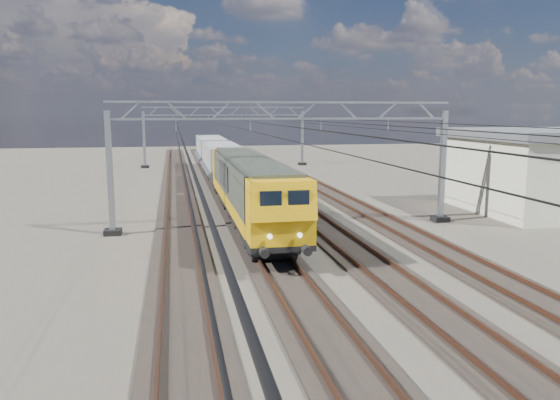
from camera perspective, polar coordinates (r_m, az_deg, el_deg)
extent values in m
plane|color=black|center=(27.34, 2.32, -4.62)|extent=(160.00, 160.00, 0.00)
cube|color=black|center=(26.62, -10.40, -5.02)|extent=(2.60, 140.00, 0.12)
cube|color=brown|center=(26.59, -11.96, -4.73)|extent=(0.08, 140.00, 0.16)
cube|color=brown|center=(26.60, -8.85, -4.63)|extent=(0.08, 140.00, 0.16)
cube|color=black|center=(26.94, -1.84, -4.69)|extent=(2.60, 140.00, 0.12)
cube|color=brown|center=(26.80, -3.36, -4.43)|extent=(0.08, 140.00, 0.16)
cube|color=brown|center=(27.03, -0.33, -4.30)|extent=(0.08, 140.00, 0.16)
cube|color=black|center=(27.85, 6.34, -4.29)|extent=(2.60, 140.00, 0.12)
cube|color=brown|center=(27.61, 4.91, -4.04)|extent=(0.08, 140.00, 0.16)
cube|color=brown|center=(28.03, 7.75, -3.89)|extent=(0.08, 140.00, 0.16)
cube|color=black|center=(29.27, 13.85, -3.84)|extent=(2.60, 140.00, 0.12)
cube|color=brown|center=(28.94, 12.57, -3.61)|extent=(0.08, 140.00, 0.16)
cube|color=brown|center=(29.54, 15.13, -3.45)|extent=(0.08, 140.00, 0.16)
cube|color=gray|center=(30.18, -17.34, 2.64)|extent=(0.30, 0.30, 6.60)
cube|color=gray|center=(33.84, 16.61, 3.34)|extent=(0.30, 0.30, 6.60)
cube|color=black|center=(30.68, -17.06, -3.21)|extent=(0.90, 0.90, 0.30)
cube|color=black|center=(34.29, 16.37, -1.90)|extent=(0.90, 0.90, 0.30)
cube|color=gray|center=(30.46, 0.64, 10.18)|extent=(19.30, 0.18, 0.12)
cube|color=gray|center=(30.46, 0.64, 8.49)|extent=(19.30, 0.18, 0.12)
cube|color=gray|center=(29.90, -15.36, 9.02)|extent=(1.03, 0.10, 0.94)
cube|color=gray|center=(29.82, -10.75, 9.18)|extent=(1.03, 0.10, 0.94)
cube|color=gray|center=(29.94, -6.14, 9.29)|extent=(1.03, 0.10, 0.94)
cube|color=gray|center=(30.24, -1.59, 9.33)|extent=(1.03, 0.10, 0.94)
cube|color=gray|center=(30.72, 2.84, 9.32)|extent=(1.03, 0.10, 0.94)
cube|color=gray|center=(31.37, 7.11, 9.26)|extent=(1.03, 0.10, 0.94)
cube|color=gray|center=(32.19, 11.18, 9.16)|extent=(1.03, 0.10, 0.94)
cube|color=gray|center=(33.15, 15.04, 9.01)|extent=(1.03, 0.10, 0.94)
cube|color=gray|center=(29.83, -10.83, 7.69)|extent=(0.06, 0.06, 0.65)
cube|color=gray|center=(30.12, -3.13, 7.85)|extent=(0.06, 0.06, 0.65)
cube|color=gray|center=(30.93, 4.30, 7.87)|extent=(0.06, 0.06, 0.65)
cube|color=gray|center=(32.22, 11.24, 7.78)|extent=(0.06, 0.06, 0.65)
cube|color=gray|center=(65.99, -14.02, 6.12)|extent=(0.30, 0.30, 6.60)
cube|color=gray|center=(67.74, 2.35, 6.46)|extent=(0.30, 0.30, 6.60)
cube|color=black|center=(66.21, -13.91, 3.40)|extent=(0.90, 0.90, 0.30)
cube|color=black|center=(67.96, 2.33, 3.81)|extent=(0.90, 0.90, 0.30)
cube|color=gray|center=(66.11, -5.78, 9.61)|extent=(19.30, 0.18, 0.12)
cube|color=gray|center=(66.11, -5.77, 8.83)|extent=(19.30, 0.18, 0.12)
cube|color=gray|center=(65.86, -13.09, 9.03)|extent=(1.03, 0.10, 0.94)
cube|color=gray|center=(65.82, -10.99, 9.10)|extent=(1.03, 0.10, 0.94)
cube|color=gray|center=(65.87, -8.90, 9.15)|extent=(1.03, 0.10, 0.94)
cube|color=gray|center=(66.01, -6.82, 9.20)|extent=(1.03, 0.10, 0.94)
cube|color=gray|center=(66.23, -4.74, 9.23)|extent=(1.03, 0.10, 0.94)
cube|color=gray|center=(66.54, -2.68, 9.25)|extent=(1.03, 0.10, 0.94)
cube|color=gray|center=(66.93, -0.64, 9.26)|extent=(1.03, 0.10, 0.94)
cube|color=gray|center=(67.40, 1.37, 9.26)|extent=(1.03, 0.10, 0.94)
cube|color=gray|center=(65.83, -11.03, 8.42)|extent=(0.06, 0.06, 0.65)
cube|color=gray|center=(65.96, -7.51, 8.51)|extent=(0.06, 0.06, 0.65)
cube|color=gray|center=(66.33, -4.03, 8.57)|extent=(0.06, 0.06, 0.65)
cube|color=gray|center=(66.94, -0.59, 8.60)|extent=(0.06, 0.06, 0.65)
cylinder|color=black|center=(33.84, -10.85, 7.30)|extent=(0.03, 140.00, 0.03)
cylinder|color=black|center=(33.83, -10.88, 8.14)|extent=(0.03, 140.00, 0.03)
cylinder|color=black|center=(34.09, -4.06, 7.45)|extent=(0.03, 140.00, 0.03)
cylinder|color=black|center=(34.08, -4.07, 8.29)|extent=(0.03, 140.00, 0.03)
cylinder|color=black|center=(34.81, 2.54, 7.50)|extent=(0.03, 140.00, 0.03)
cylinder|color=black|center=(34.80, 2.55, 8.32)|extent=(0.03, 140.00, 0.03)
cylinder|color=black|center=(35.96, 8.80, 7.45)|extent=(0.03, 140.00, 0.03)
cylinder|color=black|center=(35.95, 8.82, 8.25)|extent=(0.03, 140.00, 0.03)
cube|color=black|center=(25.06, -1.18, -4.13)|extent=(2.20, 3.60, 0.60)
cube|color=black|center=(37.71, -4.58, 0.36)|extent=(2.20, 3.60, 0.60)
cube|color=black|center=(31.28, -3.23, -0.75)|extent=(2.65, 20.00, 0.25)
cube|color=black|center=(31.35, -3.22, -1.44)|extent=(2.20, 4.50, 0.75)
cube|color=#252922|center=(31.07, -3.25, 1.83)|extent=(2.65, 17.00, 2.60)
cube|color=#D59E0B|center=(31.06, -5.70, -0.07)|extent=(0.04, 17.00, 0.60)
cube|color=#D59E0B|center=(31.42, -0.81, 0.08)|extent=(0.04, 17.00, 0.60)
cube|color=black|center=(31.86, -5.92, 2.61)|extent=(0.05, 5.00, 1.40)
cube|color=black|center=(32.22, -1.11, 2.73)|extent=(0.05, 5.00, 1.40)
cube|color=#252922|center=(30.92, -3.28, 4.35)|extent=(2.25, 18.00, 0.15)
cube|color=#D59E0B|center=(22.19, -0.05, -1.13)|extent=(2.65, 1.80, 2.60)
cube|color=#D59E0B|center=(21.19, 0.44, -0.25)|extent=(2.60, 0.46, 1.52)
cube|color=black|center=(20.97, -0.97, -0.07)|extent=(0.85, 0.08, 0.75)
cube|color=black|center=(21.19, 1.96, 0.02)|extent=(0.85, 0.08, 0.75)
cylinder|color=black|center=(21.19, -1.69, -5.50)|extent=(0.36, 0.50, 0.36)
cylinder|color=black|center=(21.53, 2.80, -5.28)|extent=(0.36, 0.50, 0.36)
cylinder|color=white|center=(21.19, -1.07, -3.83)|extent=(0.20, 0.08, 0.20)
cylinder|color=white|center=(21.42, 2.10, -3.69)|extent=(0.20, 0.08, 0.20)
cube|color=#D59E0B|center=(40.05, -5.03, 3.46)|extent=(2.65, 1.80, 2.60)
cube|color=#D59E0B|center=(40.94, -5.19, 4.29)|extent=(2.60, 0.46, 1.52)
cube|color=black|center=(40.98, -5.97, 4.42)|extent=(0.85, 0.08, 0.75)
cube|color=black|center=(41.09, -4.44, 4.46)|extent=(0.85, 0.08, 0.75)
cylinder|color=black|center=(41.32, -6.36, 1.66)|extent=(0.36, 0.50, 0.36)
cylinder|color=black|center=(41.49, -4.02, 1.73)|extent=(0.36, 0.50, 0.36)
cylinder|color=white|center=(41.16, -6.01, 2.48)|extent=(0.20, 0.08, 0.20)
cylinder|color=white|center=(41.29, -4.35, 2.53)|extent=(0.20, 0.08, 0.20)
cube|color=black|center=(44.31, -5.56, 1.62)|extent=(2.20, 2.60, 0.55)
cube|color=black|center=(53.21, -6.50, 2.87)|extent=(2.20, 2.60, 0.55)
cube|color=black|center=(48.72, -6.08, 2.73)|extent=(2.40, 13.00, 0.20)
cube|color=slate|center=(48.55, -6.12, 4.74)|extent=(2.80, 12.00, 1.80)
cube|color=#45484D|center=(48.59, -7.21, 3.25)|extent=(1.48, 12.00, 1.36)
cube|color=#45484D|center=(48.76, -4.98, 3.30)|extent=(1.48, 12.00, 1.36)
cube|color=#D59E0B|center=(45.46, -7.58, 4.54)|extent=(0.04, 1.20, 0.50)
cube|color=black|center=(58.37, -6.92, 3.42)|extent=(2.20, 2.60, 0.55)
cube|color=black|center=(67.31, -7.48, 4.17)|extent=(2.20, 2.60, 0.55)
cube|color=black|center=(62.81, -7.23, 4.15)|extent=(2.40, 13.00, 0.20)
cube|color=slate|center=(62.68, -7.26, 5.72)|extent=(2.80, 12.00, 1.80)
cube|color=#45484D|center=(62.71, -8.10, 4.55)|extent=(1.48, 12.00, 1.36)
cube|color=#45484D|center=(62.84, -6.37, 4.60)|extent=(1.48, 12.00, 1.36)
cube|color=#D59E0B|center=(59.60, -8.43, 5.61)|extent=(0.04, 1.20, 0.50)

